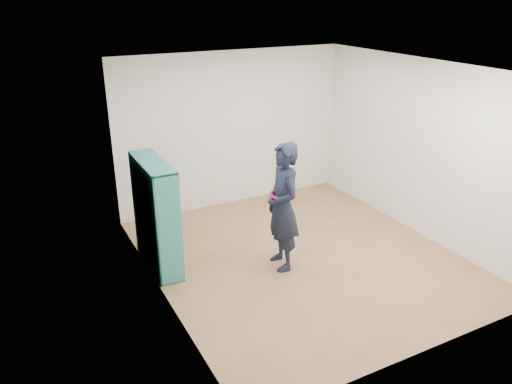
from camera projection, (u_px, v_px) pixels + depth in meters
floor at (302, 257)px, 7.00m from camera, size 4.50×4.50×0.00m
ceiling at (309, 68)px, 6.02m from camera, size 4.50×4.50×0.00m
wall_left at (156, 197)px, 5.65m from camera, size 0.02×4.50×2.60m
wall_right at (420, 149)px, 7.36m from camera, size 0.02×4.50×2.60m
wall_back at (232, 130)px, 8.35m from camera, size 4.00×0.02×2.60m
wall_front at (436, 241)px, 4.66m from camera, size 4.00×0.02×2.60m
bookshelf at (155, 217)px, 6.51m from camera, size 0.32×1.11×1.48m
person at (283, 207)px, 6.47m from camera, size 0.50×0.68×1.73m
smartphone at (270, 198)px, 6.44m from camera, size 0.02×0.10×0.13m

